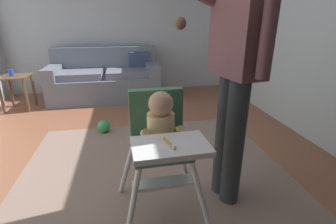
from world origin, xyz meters
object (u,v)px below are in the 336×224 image
couch (106,79)px  side_table (16,85)px  toy_ball (104,126)px  high_chair (160,134)px  sippy_cup (11,73)px  adult_standing (236,68)px

couch → side_table: couch is taller
couch → side_table: 1.35m
couch → toy_ball: size_ratio=11.81×
high_chair → toy_ball: 1.62m
high_chair → sippy_cup: (-1.85, 2.55, -0.05)m
high_chair → adult_standing: (0.51, 0.09, 0.39)m
couch → sippy_cup: couch is taller
side_table → toy_ball: bearing=-39.7°
high_chair → sippy_cup: high_chair is taller
couch → high_chair: 2.98m
couch → high_chair: bearing=10.2°
high_chair → side_table: high_chair is taller
toy_ball → sippy_cup: 1.83m
high_chair → toy_ball: (-0.49, 1.45, -0.54)m
adult_standing → couch: bearing=-80.1°
side_table → sippy_cup: bearing=180.0°
adult_standing → toy_ball: 1.92m
high_chair → toy_ball: size_ratio=5.89×
toy_ball → sippy_cup: size_ratio=1.55×
couch → toy_ball: couch is taller
high_chair → adult_standing: adult_standing is taller
couch → side_table: (-1.30, -0.37, 0.05)m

